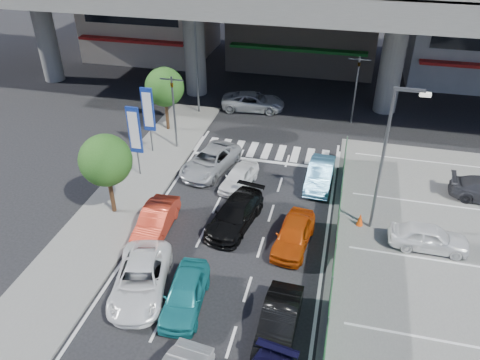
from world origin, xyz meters
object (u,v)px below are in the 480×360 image
(signboard_near, at_px, (135,132))
(parked_sedan_white, at_px, (429,237))
(traffic_light_left, at_px, (173,95))
(taxi_teal_mid, at_px, (185,294))
(sedan_white_front_mid, at_px, (239,177))
(hatch_black_mid_right, at_px, (279,322))
(kei_truck_front_right, at_px, (320,174))
(tree_near, at_px, (106,160))
(sedan_white_mid_left, at_px, (141,279))
(crossing_wagon_silver, at_px, (253,102))
(wagon_silver_front_left, at_px, (210,161))
(traffic_cone, at_px, (360,219))
(tree_far, at_px, (165,87))
(traffic_light_right, at_px, (358,74))
(street_lamp_left, at_px, (198,55))
(signboard_far, at_px, (148,111))
(street_lamp_right, at_px, (388,150))
(sedan_black_mid, at_px, (235,214))
(taxi_orange_right, at_px, (294,234))
(taxi_orange_left, at_px, (156,221))

(signboard_near, bearing_deg, parked_sedan_white, -10.27)
(traffic_light_left, xyz_separation_m, parked_sedan_white, (16.01, -7.09, -3.21))
(traffic_light_left, height_order, taxi_teal_mid, traffic_light_left)
(sedan_white_front_mid, bearing_deg, hatch_black_mid_right, -57.24)
(kei_truck_front_right, bearing_deg, traffic_light_left, 169.15)
(tree_near, relative_size, sedan_white_mid_left, 0.97)
(traffic_light_left, relative_size, crossing_wagon_silver, 1.03)
(wagon_silver_front_left, distance_m, traffic_cone, 10.18)
(tree_far, xyz_separation_m, taxi_teal_mid, (6.97, -16.05, -2.70))
(traffic_light_right, height_order, street_lamp_left, street_lamp_left)
(wagon_silver_front_left, bearing_deg, tree_far, 148.43)
(signboard_far, distance_m, taxi_teal_mid, 14.45)
(street_lamp_left, xyz_separation_m, signboard_far, (-1.27, -7.01, -1.71))
(tree_near, height_order, sedan_white_front_mid, tree_near)
(street_lamp_right, relative_size, traffic_cone, 10.96)
(traffic_cone, bearing_deg, tree_near, -171.55)
(kei_truck_front_right, bearing_deg, tree_near, -150.50)
(street_lamp_left, bearing_deg, traffic_light_right, 4.83)
(signboard_far, bearing_deg, street_lamp_right, -18.68)
(traffic_light_right, bearing_deg, sedan_black_mid, -111.20)
(signboard_near, bearing_deg, tree_far, 95.27)
(traffic_light_right, bearing_deg, sedan_white_mid_left, -113.00)
(tree_far, distance_m, hatch_black_mid_right, 20.21)
(taxi_teal_mid, relative_size, taxi_orange_right, 1.00)
(taxi_orange_right, height_order, kei_truck_front_right, same)
(taxi_orange_left, distance_m, crossing_wagon_silver, 16.71)
(hatch_black_mid_right, height_order, taxi_orange_left, taxi_orange_left)
(tree_near, height_order, traffic_cone, tree_near)
(crossing_wagon_silver, bearing_deg, tree_far, 127.59)
(taxi_teal_mid, xyz_separation_m, wagon_silver_front_left, (-2.21, 11.22, 0.00))
(traffic_light_left, bearing_deg, sedan_black_mid, -50.92)
(taxi_orange_left, xyz_separation_m, kei_truck_front_right, (7.99, 6.64, 0.01))
(sedan_white_front_mid, bearing_deg, signboard_far, 169.45)
(street_lamp_left, xyz_separation_m, sedan_white_mid_left, (3.26, -19.19, -4.08))
(taxi_orange_left, bearing_deg, parked_sedan_white, 5.58)
(traffic_light_left, distance_m, hatch_black_mid_right, 17.37)
(signboard_near, height_order, tree_far, tree_far)
(taxi_orange_left, xyz_separation_m, wagon_silver_front_left, (1.00, 6.65, 0.01))
(traffic_light_left, relative_size, taxi_orange_left, 1.26)
(street_lamp_left, bearing_deg, taxi_orange_right, -56.62)
(taxi_orange_left, distance_m, traffic_cone, 10.92)
(tree_near, bearing_deg, wagon_silver_front_left, 55.10)
(signboard_near, xyz_separation_m, crossing_wagon_silver, (4.81, 11.65, -2.36))
(street_lamp_left, xyz_separation_m, taxi_teal_mid, (5.49, -19.55, -4.08))
(traffic_light_left, distance_m, sedan_black_mid, 10.18)
(traffic_light_left, height_order, traffic_light_right, same)
(tree_near, bearing_deg, signboard_near, 92.87)
(sedan_black_mid, bearing_deg, crossing_wagon_silver, 108.60)
(traffic_light_right, xyz_separation_m, signboard_far, (-13.10, -8.01, -0.87))
(tree_far, distance_m, sedan_black_mid, 12.88)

